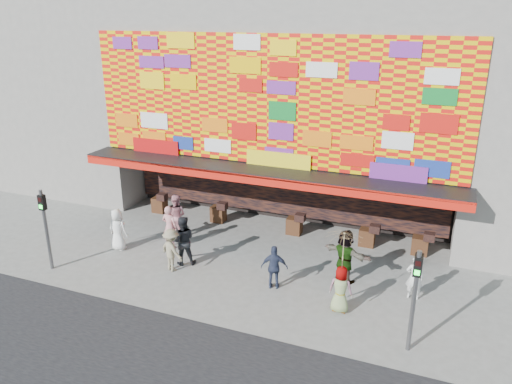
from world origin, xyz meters
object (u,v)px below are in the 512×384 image
signal_left (45,221)px  ped_f (345,256)px  ped_e (274,267)px  ped_i (176,215)px  ped_g (341,289)px  signal_right (415,290)px  ped_a (118,229)px  ped_h (415,277)px  parasol (343,247)px  ped_c (183,241)px  ped_d (172,250)px  ped_b (170,227)px

signal_left → ped_f: (9.96, 3.01, -0.91)m
signal_left → ped_e: size_ratio=1.96×
ped_i → ped_g: bearing=155.5°
signal_right → ped_a: size_ratio=1.81×
ped_a → ped_g: ped_a is taller
ped_h → parasol: size_ratio=0.78×
signal_left → ped_c: size_ratio=1.62×
ped_i → parasol: bearing=155.5°
ped_c → ped_e: 3.69m
signal_right → ped_c: (-8.17, 2.09, -0.93)m
ped_e → ped_h: size_ratio=1.02×
signal_right → ped_c: bearing=165.7°
signal_right → ped_d: size_ratio=1.90×
ped_b → ped_i: ped_i is taller
ped_d → ped_e: size_ratio=1.03×
ped_a → ped_g: size_ratio=1.09×
ped_c → ped_f: 5.81m
ped_g → ped_c: bearing=-8.7°
ped_a → ped_b: ped_b is taller
signal_left → parasol: (10.23, 1.15, 0.33)m
signal_left → ped_h: 12.62m
ped_a → ped_f: 8.70m
signal_left → ped_f: signal_left is taller
ped_e → ped_g: 2.41m
ped_e → ped_i: size_ratio=0.85×
ped_f → ped_g: bearing=116.4°
parasol → ped_d: bearing=176.7°
parasol → ped_c: bearing=171.2°
ped_h → ped_e: bearing=9.2°
ped_c → ped_i: bearing=-82.8°
ped_c → ped_h: size_ratio=1.24×
signal_right → ped_i: bearing=156.8°
ped_a → ped_i: (1.46, 1.92, 0.07)m
ped_d → ped_c: bearing=-80.2°
signal_left → parasol: size_ratio=1.55×
ped_b → ped_c: bearing=141.7°
signal_left → ped_f: size_ratio=1.58×
ped_c → ped_i: size_ratio=1.03×
signal_left → ped_b: 4.47m
ped_a → parasol: 9.10m
ped_a → ped_b: bearing=-151.4°
ped_g → parasol: parasol is taller
ped_h → ped_i: bearing=-12.5°
ped_b → ped_h: (9.17, -0.32, -0.12)m
ped_g → ped_i: 8.05m
ped_g → parasol: bearing=-0.0°
signal_right → ped_f: bearing=129.0°
signal_right → parasol: size_ratio=1.55×
ped_a → ped_g: 9.00m
ped_i → ped_a: bearing=50.1°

